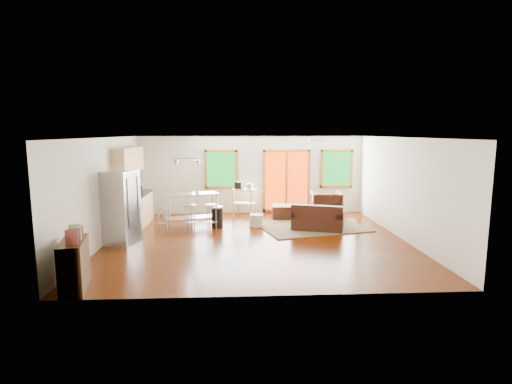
{
  "coord_description": "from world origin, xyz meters",
  "views": [
    {
      "loc": [
        -0.54,
        -9.86,
        2.73
      ],
      "look_at": [
        0.0,
        0.3,
        1.2
      ],
      "focal_mm": 28.0,
      "sensor_mm": 36.0,
      "label": 1
    }
  ],
  "objects_px": {
    "island": "(191,204)",
    "kitchen_cart": "(244,193)",
    "ottoman": "(283,212)",
    "refrigerator": "(120,208)",
    "rug": "(311,226)",
    "armchair": "(326,203)",
    "loveseat": "(318,220)",
    "coffee_table": "(315,210)"
  },
  "relations": [
    {
      "from": "armchair",
      "to": "island",
      "type": "height_order",
      "value": "island"
    },
    {
      "from": "loveseat",
      "to": "coffee_table",
      "type": "height_order",
      "value": "loveseat"
    },
    {
      "from": "coffee_table",
      "to": "kitchen_cart",
      "type": "xyz_separation_m",
      "value": [
        -2.17,
        1.02,
        0.41
      ]
    },
    {
      "from": "coffee_table",
      "to": "armchair",
      "type": "xyz_separation_m",
      "value": [
        0.45,
        0.51,
        0.12
      ]
    },
    {
      "from": "armchair",
      "to": "loveseat",
      "type": "bearing_deg",
      "value": 74.58
    },
    {
      "from": "island",
      "to": "coffee_table",
      "type": "bearing_deg",
      "value": 6.09
    },
    {
      "from": "armchair",
      "to": "coffee_table",
      "type": "bearing_deg",
      "value": 53.78
    },
    {
      "from": "loveseat",
      "to": "ottoman",
      "type": "bearing_deg",
      "value": 136.61
    },
    {
      "from": "armchair",
      "to": "refrigerator",
      "type": "bearing_deg",
      "value": 30.33
    },
    {
      "from": "rug",
      "to": "loveseat",
      "type": "xyz_separation_m",
      "value": [
        0.11,
        -0.41,
        0.28
      ]
    },
    {
      "from": "coffee_table",
      "to": "refrigerator",
      "type": "xyz_separation_m",
      "value": [
        -5.25,
        -2.18,
        0.55
      ]
    },
    {
      "from": "ottoman",
      "to": "island",
      "type": "xyz_separation_m",
      "value": [
        -2.78,
        -0.87,
        0.45
      ]
    },
    {
      "from": "coffee_table",
      "to": "kitchen_cart",
      "type": "height_order",
      "value": "kitchen_cart"
    },
    {
      "from": "rug",
      "to": "loveseat",
      "type": "relative_size",
      "value": 1.83
    },
    {
      "from": "loveseat",
      "to": "kitchen_cart",
      "type": "xyz_separation_m",
      "value": [
        -2.03,
        2.07,
        0.47
      ]
    },
    {
      "from": "coffee_table",
      "to": "ottoman",
      "type": "relative_size",
      "value": 1.78
    },
    {
      "from": "ottoman",
      "to": "island",
      "type": "height_order",
      "value": "island"
    },
    {
      "from": "loveseat",
      "to": "island",
      "type": "xyz_separation_m",
      "value": [
        -3.59,
        0.66,
        0.37
      ]
    },
    {
      "from": "coffee_table",
      "to": "armchair",
      "type": "height_order",
      "value": "armchair"
    },
    {
      "from": "rug",
      "to": "armchair",
      "type": "distance_m",
      "value": 1.42
    },
    {
      "from": "loveseat",
      "to": "island",
      "type": "relative_size",
      "value": 0.97
    },
    {
      "from": "island",
      "to": "loveseat",
      "type": "bearing_deg",
      "value": -10.38
    },
    {
      "from": "ottoman",
      "to": "island",
      "type": "distance_m",
      "value": 2.94
    },
    {
      "from": "ottoman",
      "to": "kitchen_cart",
      "type": "relative_size",
      "value": 0.58
    },
    {
      "from": "kitchen_cart",
      "to": "island",
      "type": "bearing_deg",
      "value": -137.65
    },
    {
      "from": "ottoman",
      "to": "kitchen_cart",
      "type": "height_order",
      "value": "kitchen_cart"
    },
    {
      "from": "island",
      "to": "kitchen_cart",
      "type": "xyz_separation_m",
      "value": [
        1.55,
        1.42,
        0.1
      ]
    },
    {
      "from": "ottoman",
      "to": "armchair",
      "type": "bearing_deg",
      "value": 1.66
    },
    {
      "from": "ottoman",
      "to": "refrigerator",
      "type": "bearing_deg",
      "value": -148.38
    },
    {
      "from": "loveseat",
      "to": "refrigerator",
      "type": "relative_size",
      "value": 0.88
    },
    {
      "from": "coffee_table",
      "to": "ottoman",
      "type": "bearing_deg",
      "value": 153.48
    },
    {
      "from": "refrigerator",
      "to": "kitchen_cart",
      "type": "relative_size",
      "value": 1.62
    },
    {
      "from": "kitchen_cart",
      "to": "refrigerator",
      "type": "bearing_deg",
      "value": -133.95
    },
    {
      "from": "coffee_table",
      "to": "kitchen_cart",
      "type": "distance_m",
      "value": 2.43
    },
    {
      "from": "armchair",
      "to": "kitchen_cart",
      "type": "height_order",
      "value": "kitchen_cart"
    },
    {
      "from": "refrigerator",
      "to": "coffee_table",
      "type": "bearing_deg",
      "value": 39.89
    },
    {
      "from": "island",
      "to": "armchair",
      "type": "bearing_deg",
      "value": 12.3
    },
    {
      "from": "rug",
      "to": "coffee_table",
      "type": "xyz_separation_m",
      "value": [
        0.24,
        0.64,
        0.34
      ]
    },
    {
      "from": "rug",
      "to": "coffee_table",
      "type": "height_order",
      "value": "coffee_table"
    },
    {
      "from": "armchair",
      "to": "ottoman",
      "type": "bearing_deg",
      "value": 6.72
    },
    {
      "from": "refrigerator",
      "to": "island",
      "type": "height_order",
      "value": "refrigerator"
    },
    {
      "from": "coffee_table",
      "to": "loveseat",
      "type": "bearing_deg",
      "value": -97.3
    }
  ]
}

